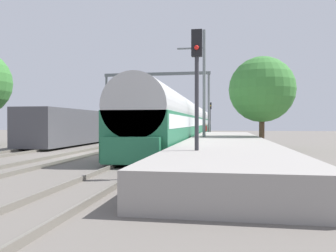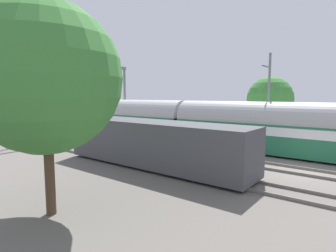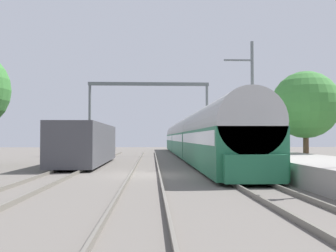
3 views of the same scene
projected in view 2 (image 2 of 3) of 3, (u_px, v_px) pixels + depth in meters
name	position (u px, v px, depth m)	size (l,w,h in m)	color
ground	(301.00, 172.00, 16.02)	(120.00, 120.00, 0.00)	#645E58
track_far_west	(280.00, 191.00, 12.66)	(1.52, 60.00, 0.16)	#6A655C
track_west	(301.00, 171.00, 16.01)	(1.52, 60.00, 0.16)	#6A655C
track_east	(315.00, 158.00, 19.36)	(1.52, 60.00, 0.16)	#6A655C
platform	(298.00, 142.00, 23.54)	(4.40, 28.00, 0.90)	gray
passenger_train	(124.00, 118.00, 30.91)	(2.93, 49.20, 3.82)	#236B47
freight_car	(153.00, 143.00, 17.19)	(2.80, 13.00, 2.70)	#47474C
person_crossing	(128.00, 124.00, 33.04)	(0.41, 0.47, 1.73)	black
railway_signal_far	(90.00, 106.00, 37.63)	(0.36, 0.30, 4.61)	#2D2D33
catenary_gantry	(80.00, 84.00, 28.38)	(12.93, 0.28, 7.86)	slate
catenary_pole_east_mid	(268.00, 99.00, 23.30)	(1.90, 0.20, 8.00)	slate
tree_west_background	(45.00, 78.00, 9.84)	(5.53, 5.53, 7.86)	#4C3826
tree_east_background	(270.00, 99.00, 27.04)	(4.44, 4.44, 6.31)	#4C3826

